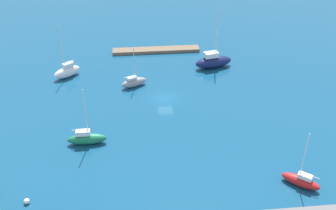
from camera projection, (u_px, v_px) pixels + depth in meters
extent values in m
plane|color=navy|center=(165.00, 98.00, 67.51)|extent=(160.00, 160.00, 0.00)
cube|color=brown|center=(156.00, 50.00, 83.74)|extent=(18.37, 2.55, 0.67)
ellipsoid|color=#19724C|center=(87.00, 139.00, 56.28)|extent=(5.59, 1.60, 1.59)
cube|color=silver|center=(83.00, 133.00, 55.64)|extent=(2.01, 0.96, 0.70)
cylinder|color=silver|center=(86.00, 113.00, 53.94)|extent=(0.13, 0.13, 7.36)
cylinder|color=silver|center=(80.00, 130.00, 55.34)|extent=(2.21, 0.11, 0.11)
ellipsoid|color=gray|center=(134.00, 82.00, 70.59)|extent=(4.98, 3.25, 1.59)
cube|color=silver|center=(132.00, 78.00, 69.89)|extent=(1.93, 1.49, 0.45)
cylinder|color=silver|center=(134.00, 63.00, 68.71)|extent=(0.12, 0.12, 5.89)
cylinder|color=silver|center=(130.00, 77.00, 69.53)|extent=(1.90, 0.91, 0.09)
ellipsoid|color=white|center=(67.00, 72.00, 73.56)|extent=(5.32, 4.65, 2.04)
cube|color=silver|center=(68.00, 65.00, 73.08)|extent=(2.17, 2.01, 0.72)
cylinder|color=silver|center=(62.00, 47.00, 70.71)|extent=(0.13, 0.13, 8.16)
cylinder|color=silver|center=(69.00, 62.00, 73.02)|extent=(1.75, 1.38, 0.10)
ellipsoid|color=red|center=(301.00, 181.00, 49.05)|extent=(4.66, 4.14, 1.35)
cube|color=silver|center=(305.00, 177.00, 48.36)|extent=(1.89, 1.76, 0.57)
cylinder|color=silver|center=(304.00, 156.00, 47.07)|extent=(0.12, 0.12, 6.54)
cylinder|color=silver|center=(310.00, 175.00, 47.89)|extent=(1.84, 1.50, 0.09)
ellipsoid|color=#141E4C|center=(213.00, 62.00, 76.97)|extent=(7.84, 4.22, 2.30)
cube|color=silver|center=(211.00, 55.00, 75.95)|extent=(2.96, 2.14, 0.96)
cylinder|color=silver|center=(217.00, 34.00, 74.02)|extent=(0.18, 0.18, 9.25)
cylinder|color=silver|center=(210.00, 52.00, 75.52)|extent=(2.61, 0.72, 0.14)
sphere|color=white|center=(27.00, 201.00, 46.61)|extent=(0.70, 0.70, 0.70)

